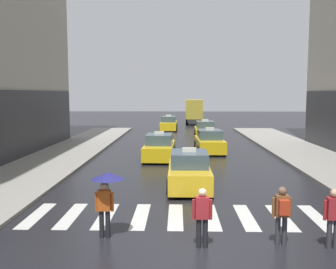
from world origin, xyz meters
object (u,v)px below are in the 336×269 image
taxi_fifth (169,124)px  pedestrian_with_backpack (282,211)px  box_truck (194,111)px  pedestrian_plain_coat (202,214)px  taxi_second (159,148)px  taxi_fourth (205,131)px  pedestrian_with_umbrella (107,187)px  pedestrian_with_handbag (334,215)px  taxi_third (209,142)px  taxi_lead (189,171)px

taxi_fifth → pedestrian_with_backpack: (3.90, -32.94, 0.25)m
box_truck → pedestrian_plain_coat: size_ratio=4.62×
taxi_second → taxi_fourth: 12.11m
pedestrian_with_umbrella → pedestrian_with_backpack: 4.96m
taxi_second → taxi_fourth: same height
pedestrian_with_umbrella → pedestrian_with_backpack: bearing=-5.3°
taxi_fifth → pedestrian_with_handbag: bearing=-81.0°
pedestrian_with_backpack → box_truck: bearing=90.8°
taxi_third → pedestrian_with_backpack: taxi_third is taller
taxi_second → pedestrian_with_backpack: size_ratio=2.78×
taxi_second → taxi_fifth: (0.14, 19.10, 0.00)m
pedestrian_with_umbrella → pedestrian_with_handbag: (6.25, -0.63, -0.58)m
taxi_third → box_truck: (0.01, 25.58, 1.13)m
taxi_fifth → pedestrian_with_umbrella: (-1.01, -32.49, 0.79)m
taxi_lead → taxi_fifth: 26.45m
taxi_fourth → pedestrian_with_backpack: size_ratio=2.77×
taxi_second → box_truck: (3.46, 28.57, 1.13)m
taxi_fourth → taxi_lead: bearing=-96.2°
pedestrian_with_umbrella → pedestrian_plain_coat: 2.85m
taxi_lead → pedestrian_with_handbag: (3.70, -6.72, 0.21)m
taxi_second → taxi_fifth: size_ratio=1.00×
taxi_fourth → pedestrian_with_umbrella: size_ratio=2.35×
taxi_lead → taxi_third: size_ratio=0.99×
box_truck → pedestrian_with_umbrella: bearing=-95.9°
pedestrian_with_handbag → taxi_lead: bearing=118.8°
taxi_lead → taxi_fifth: (-1.55, 26.40, 0.00)m
pedestrian_with_handbag → pedestrian_with_backpack: bearing=172.5°
taxi_fifth → pedestrian_with_handbag: size_ratio=2.77×
pedestrian_with_backpack → taxi_second: bearing=106.3°
pedestrian_with_umbrella → pedestrian_plain_coat: bearing=-13.4°
taxi_fourth → taxi_fifth: 8.39m
taxi_lead → box_truck: bearing=87.2°
taxi_lead → pedestrian_plain_coat: size_ratio=2.75×
box_truck → pedestrian_plain_coat: bearing=-92.2°
pedestrian_with_backpack → pedestrian_with_handbag: (1.34, -0.18, -0.04)m
taxi_lead → box_truck: 35.93m
pedestrian_with_handbag → pedestrian_plain_coat: 3.54m
taxi_lead → pedestrian_with_handbag: size_ratio=2.75×
taxi_second → pedestrian_with_handbag: 15.02m
pedestrian_with_umbrella → pedestrian_with_handbag: bearing=-5.7°
pedestrian_with_backpack → pedestrian_with_handbag: bearing=-7.5°
taxi_third → taxi_fourth: 8.53m
taxi_fourth → pedestrian_with_backpack: bearing=-89.3°
taxi_second → pedestrian_plain_coat: size_ratio=2.78×
box_truck → pedestrian_plain_coat: box_truck is taller
taxi_second → pedestrian_with_handbag: (5.38, -14.02, 0.21)m
taxi_fifth → pedestrian_with_umbrella: size_ratio=2.36×
taxi_third → pedestrian_plain_coat: bearing=-95.4°
pedestrian_plain_coat → taxi_second: bearing=97.5°
taxi_third → pedestrian_with_umbrella: 16.96m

